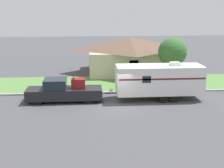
% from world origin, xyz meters
% --- Properties ---
extents(ground_plane, '(120.00, 120.00, 0.00)m').
position_xyz_m(ground_plane, '(0.00, 0.00, 0.00)').
color(ground_plane, '#47474C').
extents(curb_strip, '(80.00, 0.30, 0.14)m').
position_xyz_m(curb_strip, '(0.00, 3.75, 0.07)').
color(curb_strip, '#999993').
rests_on(curb_strip, ground_plane).
extents(lawn_strip, '(80.00, 7.00, 0.03)m').
position_xyz_m(lawn_strip, '(0.00, 7.40, 0.01)').
color(lawn_strip, '#568442').
rests_on(lawn_strip, ground_plane).
extents(house_across_street, '(10.39, 8.59, 4.21)m').
position_xyz_m(house_across_street, '(2.73, 13.19, 2.18)').
color(house_across_street, beige).
rests_on(house_across_street, ground_plane).
extents(pickup_truck, '(6.40, 2.08, 2.03)m').
position_xyz_m(pickup_truck, '(-4.34, 1.61, 0.86)').
color(pickup_truck, black).
rests_on(pickup_truck, ground_plane).
extents(travel_trailer, '(8.31, 2.50, 3.20)m').
position_xyz_m(travel_trailer, '(3.77, 1.61, 1.72)').
color(travel_trailer, black).
rests_on(travel_trailer, ground_plane).
extents(mailbox, '(0.48, 0.20, 1.33)m').
position_xyz_m(mailbox, '(1.46, 4.89, 1.02)').
color(mailbox, brown).
rests_on(mailbox, ground_plane).
extents(tree_in_yard, '(2.99, 2.99, 4.67)m').
position_xyz_m(tree_in_yard, '(6.53, 7.77, 3.16)').
color(tree_in_yard, brown).
rests_on(tree_in_yard, ground_plane).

